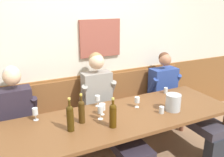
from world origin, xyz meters
name	(u,v)px	position (x,y,z in m)	size (l,w,h in m)	color
room_wall_back	(91,44)	(0.00, 1.09, 1.40)	(6.80, 0.12, 2.80)	silver
wood_wainscot_panel	(94,104)	(0.00, 1.04, 0.48)	(6.80, 0.03, 0.97)	brown
wall_bench	(100,122)	(0.00, 0.83, 0.28)	(2.99, 0.42, 0.94)	brown
dining_table	(123,120)	(0.00, 0.11, 0.66)	(2.69, 0.90, 0.72)	brown
person_left_seat	(21,131)	(-1.10, 0.45, 0.62)	(0.49, 1.34, 1.27)	#2A353A
person_center_left_seat	(108,111)	(-0.04, 0.44, 0.64)	(0.50, 1.33, 1.33)	#37243F
person_center_right_seat	(179,100)	(1.11, 0.42, 0.59)	(0.53, 1.34, 1.23)	#232730
ice_bucket	(173,102)	(0.60, -0.03, 0.83)	(0.18, 0.18, 0.20)	#B2BBC1
wine_bottle_green_tall	(70,117)	(-0.64, 0.04, 0.88)	(0.07, 0.07, 0.36)	#3E2B0A
wine_bottle_amber_mid	(113,115)	(-0.23, -0.08, 0.87)	(0.08, 0.08, 0.33)	#482E07
wine_bottle_clear_water	(82,111)	(-0.49, 0.15, 0.87)	(0.07, 0.07, 0.33)	#422B0E
wine_glass_right_end	(137,100)	(0.26, 0.23, 0.82)	(0.06, 0.06, 0.13)	silver
wine_glass_near_bucket	(98,99)	(-0.17, 0.47, 0.82)	(0.06, 0.06, 0.14)	silver
wine_glass_center_rear	(102,107)	(-0.21, 0.23, 0.82)	(0.08, 0.08, 0.13)	silver
wine_glass_left_end	(35,112)	(-0.93, 0.43, 0.82)	(0.06, 0.06, 0.14)	silver
wine_glass_by_bottle	(100,110)	(-0.27, 0.14, 0.83)	(0.06, 0.06, 0.16)	silver
water_tumbler_left	(166,90)	(0.87, 0.45, 0.77)	(0.06, 0.06, 0.08)	silver
water_tumbler_right	(162,110)	(0.43, -0.04, 0.77)	(0.06, 0.06, 0.08)	silver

